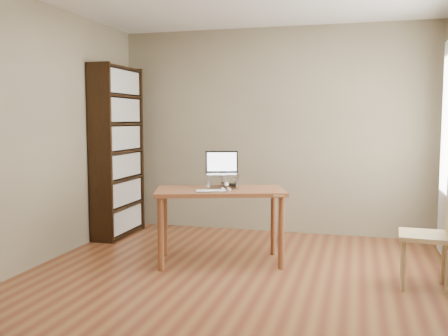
% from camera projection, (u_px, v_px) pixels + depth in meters
% --- Properties ---
extents(room, '(4.04, 4.54, 2.64)m').
position_uv_depth(room, '(233.00, 137.00, 4.20)').
color(room, '#5F2A19').
rests_on(room, ground).
extents(bookshelf, '(0.30, 0.90, 2.10)m').
position_uv_depth(bookshelf, '(118.00, 151.00, 6.18)').
color(bookshelf, black).
rests_on(bookshelf, ground).
extents(desk, '(1.41, 1.00, 0.75)m').
position_uv_depth(desk, '(220.00, 200.00, 5.01)').
color(desk, brown).
rests_on(desk, ground).
extents(laptop_stand, '(0.32, 0.25, 0.13)m').
position_uv_depth(laptop_stand, '(222.00, 180.00, 5.07)').
color(laptop_stand, silver).
rests_on(laptop_stand, desk).
extents(laptop, '(0.39, 0.37, 0.24)m').
position_uv_depth(laptop, '(224.00, 169.00, 5.11)').
color(laptop, silver).
rests_on(laptop, laptop_stand).
extents(keyboard, '(0.33, 0.23, 0.02)m').
position_uv_depth(keyboard, '(211.00, 191.00, 4.79)').
color(keyboard, silver).
rests_on(keyboard, desk).
extents(coaster, '(0.11, 0.11, 0.01)m').
position_uv_depth(coaster, '(278.00, 196.00, 4.55)').
color(coaster, brown).
rests_on(coaster, desk).
extents(cat, '(0.24, 0.47, 0.14)m').
position_uv_depth(cat, '(225.00, 182.00, 5.09)').
color(cat, '#4A403A').
rests_on(cat, desk).
extents(chair, '(0.45, 0.45, 0.96)m').
position_uv_depth(chair, '(435.00, 229.00, 4.24)').
color(chair, tan).
rests_on(chair, ground).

